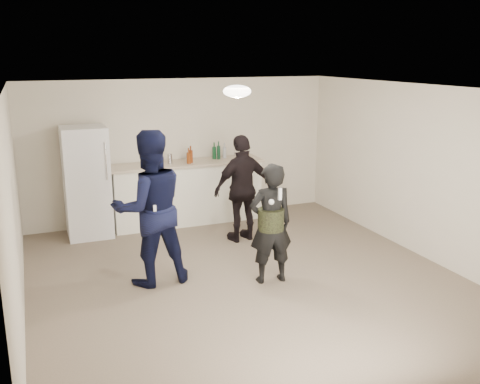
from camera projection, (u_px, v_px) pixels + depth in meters
name	position (u px, v px, depth m)	size (l,w,h in m)	color
floor	(246.00, 279.00, 7.13)	(6.00, 6.00, 0.00)	#6B5B4C
ceiling	(246.00, 89.00, 6.50)	(6.00, 6.00, 0.00)	silver
wall_back	(182.00, 150.00, 9.51)	(6.00, 6.00, 0.00)	beige
wall_front	(394.00, 276.00, 4.12)	(6.00, 6.00, 0.00)	beige
wall_left	(13.00, 211.00, 5.83)	(6.00, 6.00, 0.00)	beige
wall_right	(420.00, 171.00, 7.81)	(6.00, 6.00, 0.00)	beige
counter	(188.00, 194.00, 9.40)	(2.60, 0.56, 1.05)	white
counter_top	(187.00, 163.00, 9.26)	(2.68, 0.64, 0.04)	#BFAB94
fridge	(87.00, 182.00, 8.63)	(0.70, 0.70, 1.80)	white
fridge_handle	(106.00, 161.00, 8.29)	(0.02, 0.02, 0.60)	silver
ceiling_dome	(237.00, 91.00, 6.79)	(0.36, 0.36, 0.16)	white
shaker	(170.00, 159.00, 9.10)	(0.08, 0.08, 0.17)	#AEADB2
man	(150.00, 208.00, 6.80)	(0.98, 0.76, 2.01)	#0E133C
woman	(271.00, 224.00, 6.87)	(0.58, 0.38, 1.59)	black
camo_shorts	(271.00, 219.00, 6.86)	(0.34, 0.34, 0.28)	#293216
spectator	(243.00, 188.00, 8.42)	(1.00, 0.42, 1.70)	black
remote_man	(155.00, 211.00, 6.53)	(0.04, 0.04, 0.15)	silver
nunchuk_man	(164.00, 215.00, 6.62)	(0.07, 0.07, 0.07)	white
remote_woman	(280.00, 194.00, 6.53)	(0.04, 0.04, 0.15)	white
nunchuk_woman	(271.00, 202.00, 6.55)	(0.07, 0.07, 0.07)	silver
bottle_cluster	(206.00, 155.00, 9.36)	(0.81, 0.30, 0.24)	brown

